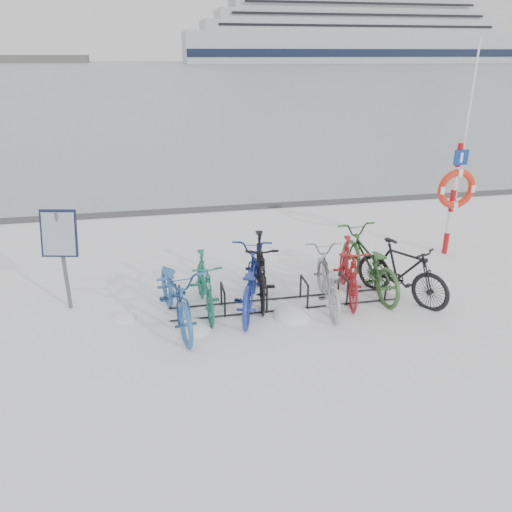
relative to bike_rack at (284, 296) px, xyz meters
name	(u,v)px	position (x,y,z in m)	size (l,w,h in m)	color
ground	(284,305)	(0.00, 0.00, -0.18)	(900.00, 900.00, 0.00)	white
ice_sheet	(155,68)	(0.00, 155.00, -0.17)	(400.00, 298.00, 0.02)	#98A7AC
quay_edge	(232,208)	(0.00, 5.90, -0.13)	(400.00, 0.25, 0.10)	#3F3F42
bike_rack	(284,296)	(0.00, 0.00, 0.00)	(4.00, 0.48, 0.46)	black
info_board	(60,239)	(-3.67, 0.62, 1.10)	(0.62, 0.34, 1.77)	#595B5E
lifebuoy_station	(456,189)	(4.10, 1.61, 1.29)	(0.84, 0.23, 4.39)	#AA0D14
cruise_ferry	(349,31)	(88.24, 226.18, 13.33)	(150.97, 28.44, 49.60)	silver
bike_0	(176,291)	(-1.87, -0.24, 0.39)	(0.75, 2.16, 1.14)	#2A5D9F
bike_1	(205,282)	(-1.37, 0.11, 0.33)	(0.48, 1.71, 1.03)	#196951
bike_2	(249,279)	(-0.61, 0.03, 0.35)	(0.71, 2.04, 1.07)	navy
bike_3	(260,267)	(-0.35, 0.40, 0.41)	(0.55, 1.96, 1.18)	black
bike_4	(328,278)	(0.74, -0.10, 0.32)	(0.66, 1.91, 1.00)	#94979C
bike_5	(349,268)	(1.22, 0.12, 0.36)	(0.51, 1.80, 1.08)	#A2181B
bike_6	(369,260)	(1.68, 0.34, 0.39)	(0.76, 2.19, 1.15)	#305C2A
bike_7	(402,270)	(2.11, -0.16, 0.37)	(0.52, 1.85, 1.11)	black
snow_drifts	(282,310)	(-0.08, -0.18, -0.18)	(6.34, 1.39, 0.23)	white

